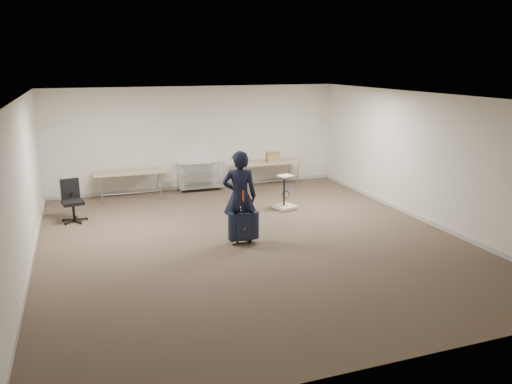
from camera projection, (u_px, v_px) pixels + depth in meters
name	position (u px, v px, depth m)	size (l,w,h in m)	color
ground	(250.00, 240.00, 9.88)	(9.00, 9.00, 0.00)	brown
room_shell	(230.00, 218.00, 11.13)	(8.00, 9.00, 9.00)	silver
folding_table_left	(130.00, 173.00, 12.70)	(1.80, 0.75, 0.73)	#A08162
folding_table_right	(269.00, 163.00, 13.93)	(1.80, 0.75, 0.73)	#A08162
wire_shelf	(201.00, 175.00, 13.60)	(1.22, 0.47, 0.80)	silver
person	(240.00, 197.00, 9.62)	(0.66, 0.43, 1.80)	black
suitcase	(243.00, 226.00, 9.61)	(0.41, 0.27, 1.06)	#151D30
office_chair	(73.00, 209.00, 10.98)	(0.57, 0.57, 0.94)	black
equipment_cart	(285.00, 200.00, 11.91)	(0.56, 0.56, 0.83)	beige
cardboard_box	(273.00, 157.00, 13.84)	(0.36, 0.27, 0.27)	#9F7C4A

